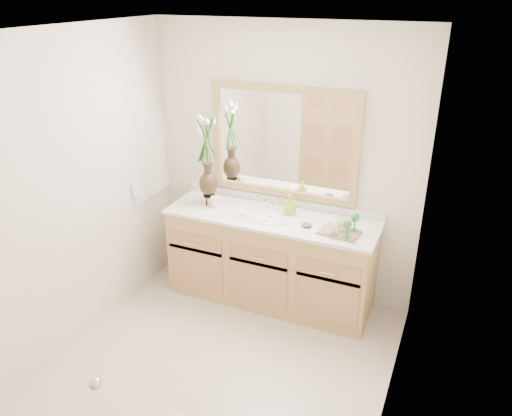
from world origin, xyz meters
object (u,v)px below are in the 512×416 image
at_px(flower_vase, 207,145).
at_px(soap_bottle, 290,205).
at_px(tumbler, 215,202).
at_px(tray, 339,233).

distance_m(flower_vase, soap_bottle, 0.88).
height_order(flower_vase, tumbler, flower_vase).
bearing_deg(tray, tumbler, -176.51).
bearing_deg(flower_vase, tray, -5.24).
bearing_deg(tray, flower_vase, -178.44).
bearing_deg(tumbler, tray, -3.31).
distance_m(tumbler, tray, 1.15).
bearing_deg(tray, soap_bottle, 165.16).
xyz_separation_m(tumbler, soap_bottle, (0.66, 0.13, 0.03)).
xyz_separation_m(tumbler, tray, (1.15, -0.07, -0.04)).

